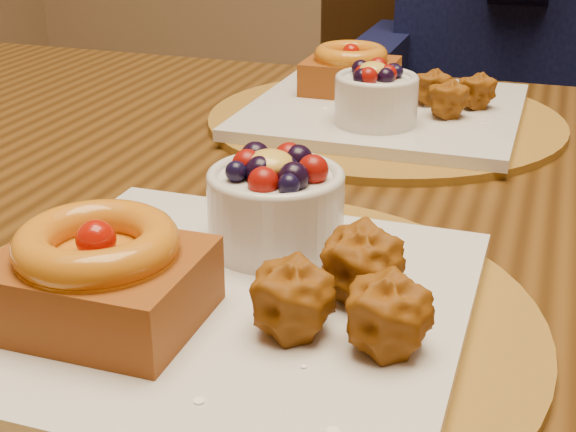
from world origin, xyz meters
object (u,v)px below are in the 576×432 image
(place_setting_near, at_px, (224,284))
(chair_far, at_px, (429,133))
(dining_table, at_px, (326,277))
(place_setting_far, at_px, (383,104))

(place_setting_near, xyz_separation_m, chair_far, (-0.06, 1.22, -0.28))
(dining_table, height_order, place_setting_far, place_setting_far)
(place_setting_far, height_order, chair_far, chair_far)
(dining_table, bearing_deg, place_setting_far, 90.56)
(dining_table, height_order, chair_far, chair_far)
(place_setting_far, distance_m, chair_far, 0.84)
(place_setting_near, distance_m, place_setting_far, 0.43)
(dining_table, distance_m, place_setting_far, 0.24)
(place_setting_near, bearing_deg, chair_far, 92.94)
(place_setting_far, bearing_deg, place_setting_near, -90.10)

